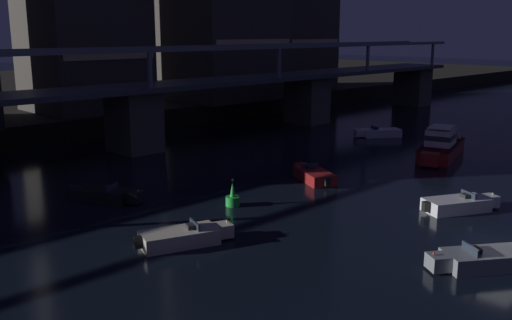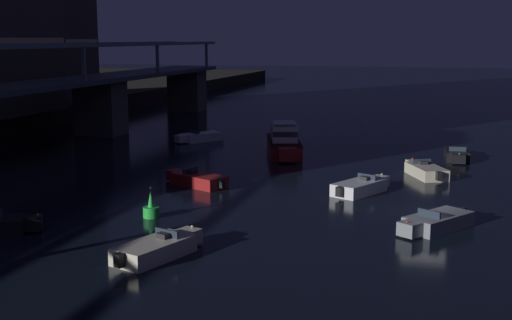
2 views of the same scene
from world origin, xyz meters
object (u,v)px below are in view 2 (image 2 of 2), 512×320
at_px(speedboat_near_center, 197,180).
at_px(channel_buoy, 151,209).
at_px(speedboat_mid_center, 158,248).
at_px(speedboat_far_right, 425,171).
at_px(speedboat_far_left, 436,222).
at_px(cabin_cruiser_near_left, 284,142).
at_px(speedboat_mid_left, 457,155).
at_px(speedboat_far_center, 200,137).
at_px(speedboat_mid_right, 361,187).

xyz_separation_m(speedboat_near_center, channel_buoy, (-8.45, -0.48, 0.06)).
xyz_separation_m(speedboat_mid_center, speedboat_far_right, (22.17, -11.11, 0.00)).
distance_m(speedboat_mid_center, speedboat_far_left, 14.54).
bearing_deg(cabin_cruiser_near_left, speedboat_mid_center, -178.14).
height_order(speedboat_mid_center, channel_buoy, channel_buoy).
relative_size(speedboat_mid_left, speedboat_far_right, 1.05).
bearing_deg(speedboat_near_center, speedboat_far_right, -63.38).
relative_size(speedboat_far_left, channel_buoy, 2.70).
height_order(speedboat_near_center, channel_buoy, channel_buoy).
relative_size(speedboat_far_center, channel_buoy, 2.69).
bearing_deg(speedboat_mid_left, speedboat_near_center, 131.69).
distance_m(speedboat_mid_left, speedboat_mid_center, 32.79).
xyz_separation_m(speedboat_far_left, speedboat_far_right, (14.14, 1.02, 0.00)).
distance_m(speedboat_mid_left, channel_buoy, 28.85).
distance_m(speedboat_near_center, channel_buoy, 8.46).
relative_size(speedboat_far_center, speedboat_far_right, 0.95).
xyz_separation_m(speedboat_near_center, speedboat_mid_left, (15.17, -17.03, 0.00)).
bearing_deg(speedboat_far_right, channel_buoy, 137.96).
distance_m(speedboat_near_center, speedboat_mid_left, 22.81).
distance_m(speedboat_near_center, speedboat_far_right, 16.52).
bearing_deg(speedboat_far_right, speedboat_mid_right, 150.35).
xyz_separation_m(cabin_cruiser_near_left, channel_buoy, (-22.43, 2.25, -0.57)).
relative_size(speedboat_mid_center, speedboat_far_left, 1.08).
distance_m(speedboat_near_center, speedboat_mid_right, 11.01).
relative_size(cabin_cruiser_near_left, speedboat_mid_left, 1.79).
height_order(speedboat_mid_center, speedboat_far_left, same).
relative_size(speedboat_mid_left, speedboat_far_left, 1.10).
relative_size(cabin_cruiser_near_left, speedboat_far_right, 1.87).
relative_size(speedboat_mid_center, speedboat_far_center, 1.08).
bearing_deg(speedboat_mid_center, channel_buoy, 26.76).
relative_size(speedboat_far_left, speedboat_far_center, 1.01).
bearing_deg(speedboat_far_left, cabin_cruiser_near_left, 32.23).
bearing_deg(channel_buoy, speedboat_far_right, -42.04).
distance_m(cabin_cruiser_near_left, speedboat_mid_right, 15.61).
bearing_deg(speedboat_mid_left, speedboat_far_center, 81.20).
bearing_deg(channel_buoy, speedboat_mid_left, -35.02).
relative_size(speedboat_mid_center, speedboat_mid_right, 1.04).
bearing_deg(speedboat_mid_right, speedboat_far_left, -147.30).
distance_m(speedboat_far_left, speedboat_far_center, 34.12).
relative_size(speedboat_mid_left, channel_buoy, 2.97).
bearing_deg(speedboat_mid_right, speedboat_far_right, -29.65).
bearing_deg(speedboat_mid_right, speedboat_far_center, 44.44).
bearing_deg(cabin_cruiser_near_left, speedboat_far_center, 62.83).
height_order(speedboat_mid_right, speedboat_far_right, same).
bearing_deg(speedboat_near_center, speedboat_mid_left, -48.31).
bearing_deg(channel_buoy, speedboat_near_center, 3.23).
distance_m(speedboat_near_center, speedboat_mid_center, 15.21).
height_order(speedboat_mid_left, speedboat_far_center, same).
height_order(cabin_cruiser_near_left, speedboat_far_left, cabin_cruiser_near_left).
height_order(speedboat_mid_left, speedboat_mid_right, same).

